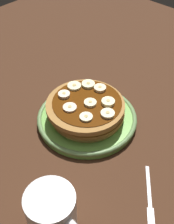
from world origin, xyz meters
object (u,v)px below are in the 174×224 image
fork (150,197)px  banana_slice_6 (107,114)px  banana_slice_1 (70,108)px  banana_slice_3 (100,88)px  banana_slice_5 (64,95)px  banana_slice_7 (88,84)px  banana_slice_4 (74,86)px  coffee_mug (53,215)px  pancake_stack (88,109)px  banana_slice_2 (86,117)px  banana_slice_0 (90,103)px  plate (87,118)px  banana_slice_8 (108,102)px

fork → banana_slice_6: bearing=157.5°
banana_slice_1 → banana_slice_3: (0.48, 9.64, 0.12)cm
banana_slice_5 → banana_slice_7: size_ratio=0.87×
banana_slice_4 → coffee_mug: 32.43cm
pancake_stack → banana_slice_2: 5.75cm
banana_slice_2 → banana_slice_6: banana_slice_6 is taller
banana_slice_5 → coffee_mug: 29.05cm
banana_slice_2 → banana_slice_7: size_ratio=0.89×
pancake_stack → banana_slice_7: (-4.10, 4.56, 2.50)cm
banana_slice_0 → plate: bearing=-177.1°
plate → pancake_stack: 2.94cm
banana_slice_1 → banana_slice_4: size_ratio=0.93×
banana_slice_2 → banana_slice_6: bearing=54.8°
banana_slice_3 → plate: bearing=-81.1°
banana_slice_8 → plate: bearing=-143.0°
plate → fork: 24.05cm
pancake_stack → banana_slice_0: (0.84, -0.06, 2.50)cm
banana_slice_0 → banana_slice_1: 4.84cm
banana_slice_1 → banana_slice_4: bearing=127.3°
banana_slice_2 → banana_slice_4: (-9.42, 5.87, 0.01)cm
fork → banana_slice_5: bearing=170.0°
pancake_stack → fork: size_ratio=1.75×
banana_slice_4 → fork: (28.97, -8.95, -6.21)cm
banana_slice_4 → banana_slice_7: 3.43cm
banana_slice_3 → banana_slice_8: size_ratio=0.95×
banana_slice_4 → banana_slice_5: (0.58, -3.96, 0.09)cm
banana_slice_0 → banana_slice_1: (-2.33, -4.24, -0.08)cm
plate → banana_slice_3: (-0.86, 5.45, 5.47)cm
pancake_stack → banana_slice_1: size_ratio=6.08×
fork → banana_slice_7: bearing=156.5°
banana_slice_7 → coffee_mug: size_ratio=0.27×
banana_slice_2 → banana_slice_3: size_ratio=0.98×
plate → banana_slice_2: (3.42, -3.95, 5.38)cm
banana_slice_4 → coffee_mug: bearing=-51.4°
plate → banana_slice_7: 8.18cm
banana_slice_3 → banana_slice_7: same height
coffee_mug → banana_slice_4: bearing=128.6°
banana_slice_8 → banana_slice_1: bearing=-126.1°
banana_slice_6 → fork: (16.82, -6.96, -6.26)cm
banana_slice_2 → banana_slice_8: bearing=86.5°
banana_slice_4 → banana_slice_8: banana_slice_8 is taller
pancake_stack → banana_slice_6: 6.51cm
plate → banana_slice_3: 7.77cm
pancake_stack → banana_slice_6: size_ratio=6.10×
fork → banana_slice_0: bearing=162.1°
pancake_stack → banana_slice_3: size_ratio=6.47×
pancake_stack → banana_slice_1: (-1.49, -4.30, 2.41)cm
banana_slice_1 → banana_slice_7: 9.24cm
banana_slice_1 → banana_slice_6: (7.50, 4.12, 0.08)cm
banana_slice_2 → coffee_mug: bearing=-61.0°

